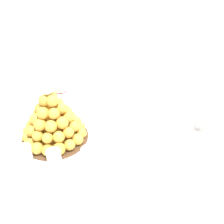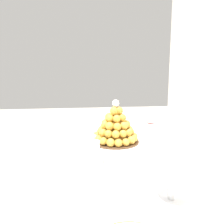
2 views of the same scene
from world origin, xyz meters
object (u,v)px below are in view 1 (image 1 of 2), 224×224
Objects in this scene: dessert_cup_mid_left at (23,154)px; creme_brulee_ramekin at (0,145)px; dessert_cup_centre at (54,158)px; wine_glass at (60,85)px; macaron_goblet at (205,95)px; serving_tray at (63,144)px; croquembouche at (53,120)px; dessert_cup_mid_right at (89,156)px; dessert_cup_right at (124,158)px.

dessert_cup_mid_left is 0.71× the size of creme_brulee_ramekin.
dessert_cup_centre is 0.28× the size of wine_glass.
dessert_cup_mid_left is 0.24× the size of macaron_goblet.
wine_glass is (-0.05, 0.23, 0.12)m from serving_tray.
croquembouche is 1.41× the size of wine_glass.
dessert_cup_mid_right is 0.37m from wine_glass.
creme_brulee_ramekin reaches higher than serving_tray.
wine_glass reaches higher than dessert_cup_centre.
macaron_goblet reaches higher than dessert_cup_mid_left.
dessert_cup_centre is at bearing -175.39° from dessert_cup_mid_right.
dessert_cup_right is (0.22, -0.09, 0.03)m from serving_tray.
croquembouche is 5.09× the size of dessert_cup_centre.
dessert_cup_centre is 0.58m from macaron_goblet.
macaron_goblet is (0.41, 0.21, 0.13)m from dessert_cup_mid_right.
dessert_cup_right is 0.22× the size of macaron_goblet.
dessert_cup_centre reaches higher than dessert_cup_mid_left.
dessert_cup_mid_right is at bearing -153.37° from macaron_goblet.
dessert_cup_right is 0.32× the size of wine_glass.
dessert_cup_mid_right is at bearing -39.18° from serving_tray.
macaron_goblet is at bearing 26.63° from dessert_cup_mid_right.
dessert_cup_centre is at bearing -82.51° from wine_glass.
serving_tray is 2.40× the size of croquembouche.
croquembouche reaches higher than dessert_cup_mid_left.
dessert_cup_right is 0.45m from creme_brulee_ramekin.
dessert_cup_mid_right is (0.14, -0.12, -0.06)m from croquembouche.
croquembouche is 0.19m from dessert_cup_mid_right.
dessert_cup_centre is (0.11, -0.01, 0.00)m from dessert_cup_mid_left.
dessert_cup_mid_right is at bearing -0.79° from dessert_cup_mid_left.
wine_glass is at bearing 130.37° from dessert_cup_right.
dessert_cup_mid_left is 0.34m from wine_glass.
dessert_cup_mid_right is (0.22, -0.00, 0.00)m from dessert_cup_mid_left.
serving_tray is at bearing 140.82° from dessert_cup_mid_right.
wine_glass is (0.06, 0.32, 0.10)m from dessert_cup_mid_left.
creme_brulee_ramekin is (-0.22, -0.04, 0.02)m from serving_tray.
wine_glass is at bearing 94.04° from croquembouche.
serving_tray is at bearing -40.55° from croquembouche.
wine_glass reaches higher than serving_tray.
dessert_cup_right is at bearing -0.71° from dessert_cup_mid_left.
wine_glass is (-0.57, 0.12, -0.03)m from macaron_goblet.
croquembouche is 0.14m from dessert_cup_centre.
serving_tray is 0.10m from croquembouche.
dessert_cup_right reaches higher than creme_brulee_ramekin.
serving_tray is 12.23× the size of dessert_cup_centre.
dessert_cup_mid_right is at bearing 4.61° from dessert_cup_centre.
dessert_cup_mid_right reaches higher than serving_tray.
creme_brulee_ramekin is (-0.10, 0.05, -0.01)m from dessert_cup_mid_left.
serving_tray is 0.10m from dessert_cup_centre.
macaron_goblet is at bearing 35.20° from dessert_cup_right.
serving_tray is 0.14m from dessert_cup_mid_left.
macaron_goblet reaches higher than dessert_cup_right.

